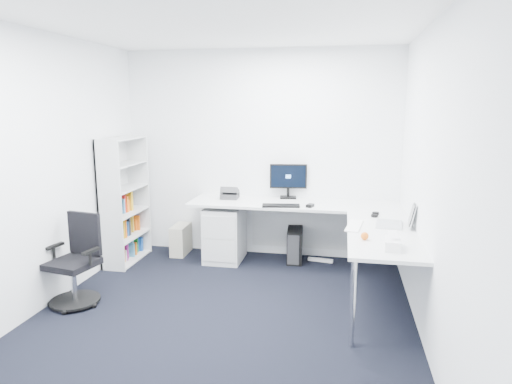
% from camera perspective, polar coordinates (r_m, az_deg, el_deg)
% --- Properties ---
extents(ground, '(4.20, 4.20, 0.00)m').
position_cam_1_polar(ground, '(4.42, -4.68, -16.04)').
color(ground, black).
extents(ceiling, '(4.20, 4.20, 0.00)m').
position_cam_1_polar(ceiling, '(4.00, -5.33, 20.93)').
color(ceiling, white).
extents(wall_back, '(3.60, 0.02, 2.70)m').
position_cam_1_polar(wall_back, '(6.02, 0.50, 4.73)').
color(wall_back, white).
rests_on(wall_back, ground).
extents(wall_front, '(3.60, 0.02, 2.70)m').
position_cam_1_polar(wall_front, '(2.11, -20.90, -7.88)').
color(wall_front, white).
rests_on(wall_front, ground).
extents(wall_left, '(0.02, 4.20, 2.70)m').
position_cam_1_polar(wall_left, '(4.81, -26.11, 2.01)').
color(wall_left, white).
rests_on(wall_left, ground).
extents(wall_right, '(0.02, 4.20, 2.70)m').
position_cam_1_polar(wall_right, '(3.91, 21.31, 0.56)').
color(wall_right, white).
rests_on(wall_right, ground).
extents(l_desk, '(2.72, 1.52, 0.79)m').
position_cam_1_polar(l_desk, '(5.46, 4.86, -6.21)').
color(l_desk, silver).
rests_on(l_desk, ground).
extents(drawer_pedestal, '(0.46, 0.57, 0.71)m').
position_cam_1_polar(drawer_pedestal, '(5.94, -3.92, -5.19)').
color(drawer_pedestal, silver).
rests_on(drawer_pedestal, ground).
extents(bookshelf, '(0.31, 0.80, 1.60)m').
position_cam_1_polar(bookshelf, '(6.02, -16.08, -1.01)').
color(bookshelf, silver).
rests_on(bookshelf, ground).
extents(task_chair, '(0.60, 0.60, 0.91)m').
position_cam_1_polar(task_chair, '(4.96, -22.00, -8.03)').
color(task_chair, black).
rests_on(task_chair, ground).
extents(black_pc_tower, '(0.22, 0.45, 0.42)m').
position_cam_1_polar(black_pc_tower, '(5.95, 4.87, -6.61)').
color(black_pc_tower, black).
rests_on(black_pc_tower, ground).
extents(beige_pc_tower, '(0.20, 0.42, 0.40)m').
position_cam_1_polar(beige_pc_tower, '(6.29, -9.37, -5.87)').
color(beige_pc_tower, '#BEB8A1').
rests_on(beige_pc_tower, ground).
extents(power_strip, '(0.33, 0.10, 0.04)m').
position_cam_1_polar(power_strip, '(6.02, 8.04, -8.41)').
color(power_strip, white).
rests_on(power_strip, ground).
extents(monitor, '(0.49, 0.21, 0.46)m').
position_cam_1_polar(monitor, '(5.93, 4.05, 1.41)').
color(monitor, black).
rests_on(monitor, l_desk).
extents(black_keyboard, '(0.46, 0.22, 0.02)m').
position_cam_1_polar(black_keyboard, '(5.47, 3.14, -1.72)').
color(black_keyboard, black).
rests_on(black_keyboard, l_desk).
extents(mouse, '(0.10, 0.13, 0.04)m').
position_cam_1_polar(mouse, '(5.47, 6.78, -1.70)').
color(mouse, black).
rests_on(mouse, l_desk).
extents(desk_phone, '(0.23, 0.23, 0.15)m').
position_cam_1_polar(desk_phone, '(5.93, -3.30, -0.07)').
color(desk_phone, '#2E2E31').
rests_on(desk_phone, l_desk).
extents(laptop, '(0.41, 0.40, 0.26)m').
position_cam_1_polar(laptop, '(4.80, 16.35, -2.49)').
color(laptop, silver).
rests_on(laptop, l_desk).
extents(white_keyboard, '(0.19, 0.47, 0.02)m').
position_cam_1_polar(white_keyboard, '(4.69, 12.17, -4.16)').
color(white_keyboard, white).
rests_on(white_keyboard, l_desk).
extents(headphones, '(0.14, 0.19, 0.05)m').
position_cam_1_polar(headphones, '(5.19, 14.66, -2.63)').
color(headphones, black).
rests_on(headphones, l_desk).
extents(orange_fruit, '(0.07, 0.07, 0.07)m').
position_cam_1_polar(orange_fruit, '(4.26, 13.43, -5.38)').
color(orange_fruit, orange).
rests_on(orange_fruit, l_desk).
extents(tissue_box, '(0.15, 0.25, 0.09)m').
position_cam_1_polar(tissue_box, '(4.07, 16.73, -6.21)').
color(tissue_box, white).
rests_on(tissue_box, l_desk).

